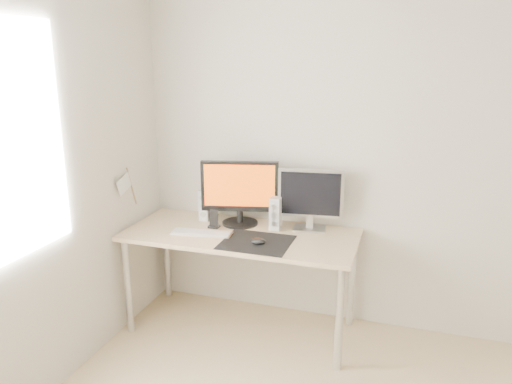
# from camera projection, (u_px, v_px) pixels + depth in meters

# --- Properties ---
(wall_back) EXTENTS (3.50, 0.00, 3.50)m
(wall_back) POSITION_uv_depth(u_px,v_px,m) (388.00, 157.00, 3.37)
(wall_back) COLOR beige
(wall_back) RESTS_ON ground
(mousepad) EXTENTS (0.45, 0.40, 0.00)m
(mousepad) POSITION_uv_depth(u_px,v_px,m) (257.00, 242.00, 3.26)
(mousepad) COLOR black
(mousepad) RESTS_ON desk
(mouse) EXTENTS (0.11, 0.06, 0.04)m
(mouse) POSITION_uv_depth(u_px,v_px,m) (258.00, 241.00, 3.22)
(mouse) COLOR black
(mouse) RESTS_ON mousepad
(desk) EXTENTS (1.60, 0.70, 0.73)m
(desk) POSITION_uv_depth(u_px,v_px,m) (241.00, 243.00, 3.46)
(desk) COLOR #D1B587
(desk) RESTS_ON ground
(main_monitor) EXTENTS (0.54, 0.31, 0.47)m
(main_monitor) POSITION_uv_depth(u_px,v_px,m) (240.00, 191.00, 3.54)
(main_monitor) COLOR black
(main_monitor) RESTS_ON desk
(second_monitor) EXTENTS (0.45, 0.19, 0.43)m
(second_monitor) POSITION_uv_depth(u_px,v_px,m) (311.00, 197.00, 3.44)
(second_monitor) COLOR #AAAAAC
(second_monitor) RESTS_ON desk
(speaker_left) EXTENTS (0.07, 0.09, 0.23)m
(speaker_left) POSITION_uv_depth(u_px,v_px,m) (205.00, 205.00, 3.68)
(speaker_left) COLOR white
(speaker_left) RESTS_ON desk
(speaker_right) EXTENTS (0.07, 0.09, 0.23)m
(speaker_right) POSITION_uv_depth(u_px,v_px,m) (276.00, 214.00, 3.48)
(speaker_right) COLOR silver
(speaker_right) RESTS_ON desk
(keyboard) EXTENTS (0.43, 0.16, 0.02)m
(keyboard) POSITION_uv_depth(u_px,v_px,m) (202.00, 233.00, 3.42)
(keyboard) COLOR silver
(keyboard) RESTS_ON desk
(phone_dock) EXTENTS (0.07, 0.06, 0.13)m
(phone_dock) POSITION_uv_depth(u_px,v_px,m) (214.00, 222.00, 3.53)
(phone_dock) COLOR black
(phone_dock) RESTS_ON desk
(pennant) EXTENTS (0.01, 0.23, 0.29)m
(pennant) POSITION_uv_depth(u_px,v_px,m) (127.00, 184.00, 3.46)
(pennant) COLOR #A57F54
(pennant) RESTS_ON wall_left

